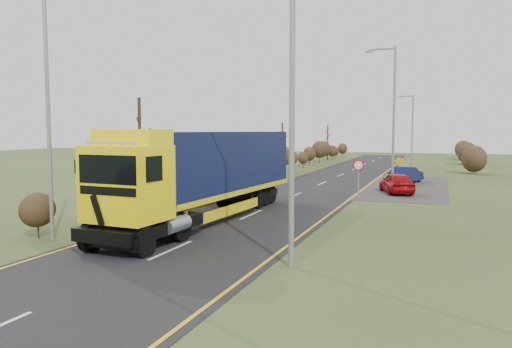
{
  "coord_description": "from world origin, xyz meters",
  "views": [
    {
      "loc": [
        8.91,
        -19.31,
        4.27
      ],
      "look_at": [
        0.42,
        3.58,
        2.14
      ],
      "focal_mm": 35.0,
      "sensor_mm": 36.0,
      "label": 1
    }
  ],
  "objects": [
    {
      "name": "ground",
      "position": [
        0.0,
        0.0,
        0.0
      ],
      "size": [
        160.0,
        160.0,
        0.0
      ],
      "primitive_type": "plane",
      "color": "#33431C",
      "rests_on": "ground"
    },
    {
      "name": "road",
      "position": [
        0.0,
        10.0,
        0.01
      ],
      "size": [
        8.0,
        120.0,
        0.02
      ],
      "primitive_type": "cube",
      "color": "black",
      "rests_on": "ground"
    },
    {
      "name": "layby",
      "position": [
        6.5,
        20.0,
        0.01
      ],
      "size": [
        6.0,
        18.0,
        0.02
      ],
      "primitive_type": "cube",
      "color": "#2E2B29",
      "rests_on": "ground"
    },
    {
      "name": "lane_markings",
      "position": [
        0.0,
        9.69,
        0.03
      ],
      "size": [
        7.52,
        116.0,
        0.01
      ],
      "color": "gold",
      "rests_on": "road"
    },
    {
      "name": "hedgerow",
      "position": [
        -6.0,
        7.89,
        1.62
      ],
      "size": [
        2.24,
        102.04,
        6.05
      ],
      "color": "black",
      "rests_on": "ground"
    },
    {
      "name": "lorry",
      "position": [
        -1.48,
        1.88,
        2.45
      ],
      "size": [
        3.45,
        15.64,
        4.32
      ],
      "rotation": [
        0.0,
        0.0,
        -0.07
      ],
      "color": "black",
      "rests_on": "ground"
    },
    {
      "name": "car_red_hatchback",
      "position": [
        6.15,
        15.65,
        0.71
      ],
      "size": [
        2.93,
        4.5,
        1.43
      ],
      "primitive_type": "imported",
      "rotation": [
        0.0,
        0.0,
        3.46
      ],
      "color": "#99070C",
      "rests_on": "ground"
    },
    {
      "name": "car_blue_sedan",
      "position": [
        6.36,
        22.79,
        0.67
      ],
      "size": [
        2.62,
        4.29,
        1.34
      ],
      "primitive_type": "imported",
      "rotation": [
        0.0,
        0.0,
        2.82
      ],
      "color": "#0B0F3E",
      "rests_on": "ground"
    },
    {
      "name": "streetlight_near",
      "position": [
        4.48,
        -4.54,
        5.18
      ],
      "size": [
        1.99,
        0.19,
        9.38
      ],
      "color": "gray",
      "rests_on": "ground"
    },
    {
      "name": "streetlight_mid",
      "position": [
        5.66,
        16.39,
        5.55
      ],
      "size": [
        2.12,
        0.2,
        10.02
      ],
      "color": "gray",
      "rests_on": "ground"
    },
    {
      "name": "streetlight_far",
      "position": [
        5.7,
        40.14,
        4.54
      ],
      "size": [
        1.77,
        0.18,
        8.28
      ],
      "color": "gray",
      "rests_on": "ground"
    },
    {
      "name": "left_pole",
      "position": [
        -5.2,
        -4.12,
        5.14
      ],
      "size": [
        0.16,
        0.16,
        10.28
      ],
      "primitive_type": "cylinder",
      "color": "gray",
      "rests_on": "ground"
    },
    {
      "name": "speed_sign",
      "position": [
        4.2,
        11.45,
        1.76
      ],
      "size": [
        0.69,
        0.1,
        2.5
      ],
      "color": "gray",
      "rests_on": "ground"
    },
    {
      "name": "warning_board",
      "position": [
        5.56,
        25.05,
        1.25
      ],
      "size": [
        0.78,
        0.11,
        2.03
      ],
      "color": "gray",
      "rests_on": "ground"
    }
  ]
}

